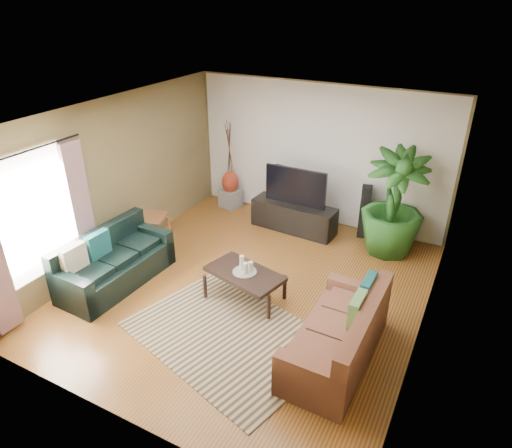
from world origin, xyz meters
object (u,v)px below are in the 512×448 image
Objects in this scene: sofa_right at (337,330)px; speaker_right at (365,212)px; speaker_left at (277,192)px; vase at (230,182)px; sofa_left at (115,259)px; side_table at (151,230)px; television at (296,186)px; potted_plant at (394,203)px; coffee_table at (245,285)px; pedestal at (231,198)px; tv_stand at (294,217)px.

speaker_right is at bearing -169.20° from sofa_right.
speaker_left is 1.07m from vase.
sofa_left is at bearing -144.06° from speaker_right.
side_table is at bearing -102.12° from vase.
sofa_left is 3.47m from television.
potted_plant is 3.44m from vase.
television is 1.35m from speaker_right.
sofa_left reaches higher than coffee_table.
sofa_left reaches higher than vase.
potted_plant is at bearing 24.43° from side_table.
sofa_right is 2.99m from potted_plant.
speaker_right is at bearing 15.48° from television.
side_table is (-3.30, -2.09, -0.22)m from speaker_right.
coffee_table is 3.28m from pedestal.
side_table is (-2.05, -1.74, -0.61)m from television.
sofa_right is at bearing -5.21° from coffee_table.
coffee_table is at bearing -123.05° from potted_plant.
speaker_left reaches higher than side_table.
potted_plant is (1.56, 2.40, 0.70)m from coffee_table.
television is 2.45× the size of vase.
vase is at bearing -0.12° from sofa_left.
television reaches higher than tv_stand.
pedestal is at bearing 174.65° from potted_plant.
speaker_left is at bearing 54.00° from side_table.
potted_plant is at bearing 1.62° from speaker_left.
speaker_right is (1.25, 0.37, 0.23)m from tv_stand.
tv_stand is at bearing 109.57° from coffee_table.
potted_plant is 4.92× the size of pedestal.
coffee_table is 2.38m from tv_stand.
speaker_right reaches higher than tv_stand.
tv_stand is 1.65m from pedestal.
sofa_left is 1.85× the size of speaker_right.
sofa_right reaches higher than side_table.
tv_stand is (-0.24, 2.37, 0.04)m from coffee_table.
speaker_left reaches higher than vase.
television reaches higher than vase.
sofa_right is at bearing -43.51° from pedestal.
sofa_left is 2.07m from coffee_table.
sofa_left is 1.15× the size of tv_stand.
speaker_left is at bearing 0.95° from pedestal.
side_table is at bearing -106.48° from sofa_right.
tv_stand is 1.67m from vase.
sofa_left is at bearing -150.20° from coffee_table.
potted_plant reaches higher than pedestal.
pedestal is at bearing -169.22° from speaker_left.
speaker_left is (-0.77, 2.73, 0.31)m from coffee_table.
sofa_right is 1.16× the size of tv_stand.
potted_plant reaches higher than speaker_left.
television is 3.14× the size of pedestal.
television is 2.12× the size of side_table.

